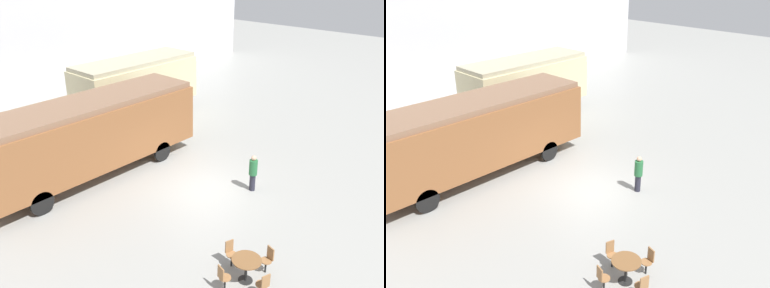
# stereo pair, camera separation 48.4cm
# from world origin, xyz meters

# --- Properties ---
(ground_plane) EXTENTS (80.00, 80.00, 0.00)m
(ground_plane) POSITION_xyz_m (0.00, 0.00, 0.00)
(ground_plane) COLOR gray
(backdrop_wall) EXTENTS (44.00, 0.15, 9.00)m
(backdrop_wall) POSITION_xyz_m (0.00, 15.54, 4.50)
(backdrop_wall) COLOR silver
(backdrop_wall) RESTS_ON ground_plane
(passenger_coach_vintage) EXTENTS (7.46, 2.67, 3.49)m
(passenger_coach_vintage) POSITION_xyz_m (3.75, 8.46, 2.10)
(passenger_coach_vintage) COLOR beige
(passenger_coach_vintage) RESTS_ON ground_plane
(passenger_coach_wooden) EXTENTS (10.26, 2.68, 3.40)m
(passenger_coach_wooden) POSITION_xyz_m (-2.35, 4.42, 1.99)
(passenger_coach_wooden) COLOR brown
(passenger_coach_wooden) RESTS_ON ground_plane
(cafe_table_near) EXTENTS (0.89, 0.89, 0.78)m
(cafe_table_near) POSITION_xyz_m (-3.17, -4.54, 0.62)
(cafe_table_near) COLOR black
(cafe_table_near) RESTS_ON ground_plane
(cafe_chair_0) EXTENTS (0.37, 0.39, 0.87)m
(cafe_chair_0) POSITION_xyz_m (-3.42, -5.32, 0.51)
(cafe_chair_0) COLOR black
(cafe_chair_0) RESTS_ON ground_plane
(cafe_chair_1) EXTENTS (0.39, 0.37, 0.87)m
(cafe_chair_1) POSITION_xyz_m (-2.39, -4.79, 0.51)
(cafe_chair_1) COLOR black
(cafe_chair_1) RESTS_ON ground_plane
(cafe_chair_2) EXTENTS (0.37, 0.39, 0.87)m
(cafe_chair_2) POSITION_xyz_m (-2.92, -3.76, 0.51)
(cafe_chair_2) COLOR black
(cafe_chair_2) RESTS_ON ground_plane
(cafe_chair_3) EXTENTS (0.39, 0.37, 0.87)m
(cafe_chair_3) POSITION_xyz_m (-3.95, -4.29, 0.51)
(cafe_chair_3) COLOR black
(cafe_chair_3) RESTS_ON ground_plane
(visitor_person) EXTENTS (0.34, 0.34, 1.57)m
(visitor_person) POSITION_xyz_m (1.35, -1.55, 0.84)
(visitor_person) COLOR #262633
(visitor_person) RESTS_ON ground_plane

